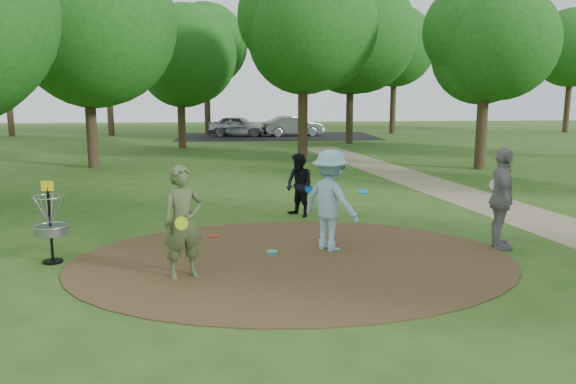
{
  "coord_description": "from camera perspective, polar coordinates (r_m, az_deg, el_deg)",
  "views": [
    {
      "loc": [
        -1.1,
        -10.16,
        3.14
      ],
      "look_at": [
        0.0,
        1.2,
        1.1
      ],
      "focal_mm": 35.0,
      "sensor_mm": 36.0,
      "label": 1
    }
  ],
  "objects": [
    {
      "name": "ground",
      "position": [
        10.69,
        0.62,
        -6.95
      ],
      "size": [
        100.0,
        100.0,
        0.0
      ],
      "primitive_type": "plane",
      "color": "#2D5119",
      "rests_on": "ground"
    },
    {
      "name": "dirt_clearing",
      "position": [
        10.68,
        0.62,
        -6.9
      ],
      "size": [
        8.4,
        8.4,
        0.02
      ],
      "primitive_type": "cylinder",
      "color": "#47301C",
      "rests_on": "ground"
    },
    {
      "name": "footpath",
      "position": [
        14.67,
        25.87,
        -3.23
      ],
      "size": [
        7.55,
        39.89,
        0.01
      ],
      "primitive_type": "cube",
      "rotation": [
        0.0,
        0.0,
        0.14
      ],
      "color": "#8C7A5B",
      "rests_on": "ground"
    },
    {
      "name": "parking_lot",
      "position": [
        40.4,
        -1.11,
        5.68
      ],
      "size": [
        14.0,
        8.0,
        0.01
      ],
      "primitive_type": "cube",
      "color": "black",
      "rests_on": "ground"
    },
    {
      "name": "player_observer_with_disc",
      "position": [
        9.64,
        -10.61,
        -3.04
      ],
      "size": [
        0.83,
        0.71,
        1.94
      ],
      "color": "#55663B",
      "rests_on": "ground"
    },
    {
      "name": "player_throwing_with_disc",
      "position": [
        11.16,
        4.36,
        -0.88
      ],
      "size": [
        1.48,
        1.49,
        2.02
      ],
      "color": "#95C8DE",
      "rests_on": "ground"
    },
    {
      "name": "player_walking_with_disc",
      "position": [
        14.23,
        1.17,
        0.69
      ],
      "size": [
        0.96,
        0.99,
        1.61
      ],
      "color": "black",
      "rests_on": "ground"
    },
    {
      "name": "player_waiting_with_disc",
      "position": [
        12.04,
        20.89,
        -0.65
      ],
      "size": [
        0.79,
        1.29,
        2.05
      ],
      "color": "gray",
      "rests_on": "ground"
    },
    {
      "name": "disc_ground_cyan",
      "position": [
        11.15,
        -1.62,
        -6.06
      ],
      "size": [
        0.22,
        0.22,
        0.02
      ],
      "primitive_type": "cylinder",
      "color": "#18BCC0",
      "rests_on": "dirt_clearing"
    },
    {
      "name": "disc_ground_red",
      "position": [
        12.42,
        -7.52,
        -4.46
      ],
      "size": [
        0.22,
        0.22,
        0.02
      ],
      "primitive_type": "cylinder",
      "color": "red",
      "rests_on": "dirt_clearing"
    },
    {
      "name": "car_left",
      "position": [
        40.62,
        -5.03,
        6.69
      ],
      "size": [
        4.58,
        2.85,
        1.45
      ],
      "primitive_type": "imported",
      "rotation": [
        0.0,
        0.0,
        1.28
      ],
      "color": "#A0A1A8",
      "rests_on": "ground"
    },
    {
      "name": "car_right",
      "position": [
        40.65,
        0.53,
        6.71
      ],
      "size": [
        4.51,
        2.23,
        1.42
      ],
      "primitive_type": "imported",
      "rotation": [
        0.0,
        0.0,
        1.74
      ],
      "color": "#929498",
      "rests_on": "ground"
    },
    {
      "name": "disc_golf_basket",
      "position": [
        11.23,
        -23.05,
        -2.33
      ],
      "size": [
        0.63,
        0.63,
        1.54
      ],
      "color": "black",
      "rests_on": "ground"
    },
    {
      "name": "tree_ring",
      "position": [
        19.57,
        3.27,
        16.69
      ],
      "size": [
        37.69,
        46.2,
        9.7
      ],
      "color": "#332316",
      "rests_on": "ground"
    }
  ]
}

